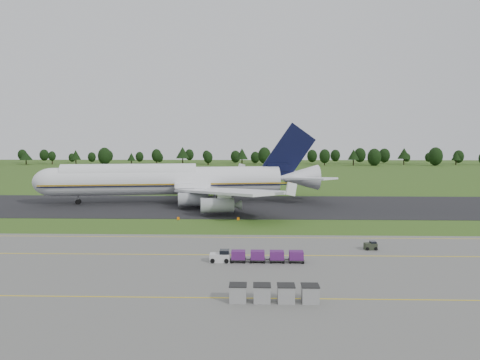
{
  "coord_description": "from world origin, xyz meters",
  "views": [
    {
      "loc": [
        1.16,
        -86.61,
        16.17
      ],
      "look_at": [
        -1.42,
        2.0,
        8.63
      ],
      "focal_mm": 35.0,
      "sensor_mm": 36.0,
      "label": 1
    }
  ],
  "objects_px": {
    "utility_cart": "(371,246)",
    "uld_row": "(274,293)",
    "aircraft": "(174,180)",
    "baggage_train": "(255,256)",
    "edge_markers": "(208,219)"
  },
  "relations": [
    {
      "from": "utility_cart",
      "to": "uld_row",
      "type": "xyz_separation_m",
      "value": [
        -15.24,
        -22.84,
        0.4
      ]
    },
    {
      "from": "aircraft",
      "to": "utility_cart",
      "type": "height_order",
      "value": "aircraft"
    },
    {
      "from": "aircraft",
      "to": "baggage_train",
      "type": "height_order",
      "value": "aircraft"
    },
    {
      "from": "baggage_train",
      "to": "utility_cart",
      "type": "height_order",
      "value": "baggage_train"
    },
    {
      "from": "aircraft",
      "to": "edge_markers",
      "type": "relative_size",
      "value": 5.86
    },
    {
      "from": "uld_row",
      "to": "baggage_train",
      "type": "bearing_deg",
      "value": 96.76
    },
    {
      "from": "uld_row",
      "to": "aircraft",
      "type": "bearing_deg",
      "value": 106.93
    },
    {
      "from": "baggage_train",
      "to": "edge_markers",
      "type": "distance_m",
      "value": 34.18
    },
    {
      "from": "uld_row",
      "to": "edge_markers",
      "type": "height_order",
      "value": "uld_row"
    },
    {
      "from": "aircraft",
      "to": "uld_row",
      "type": "relative_size",
      "value": 8.31
    },
    {
      "from": "aircraft",
      "to": "uld_row",
      "type": "distance_m",
      "value": 77.75
    },
    {
      "from": "aircraft",
      "to": "utility_cart",
      "type": "bearing_deg",
      "value": -53.63
    },
    {
      "from": "aircraft",
      "to": "edge_markers",
      "type": "xyz_separation_m",
      "value": [
        11.33,
        -26.18,
        -5.68
      ]
    },
    {
      "from": "utility_cart",
      "to": "aircraft",
      "type": "bearing_deg",
      "value": 126.37
    },
    {
      "from": "utility_cart",
      "to": "edge_markers",
      "type": "height_order",
      "value": "utility_cart"
    }
  ]
}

